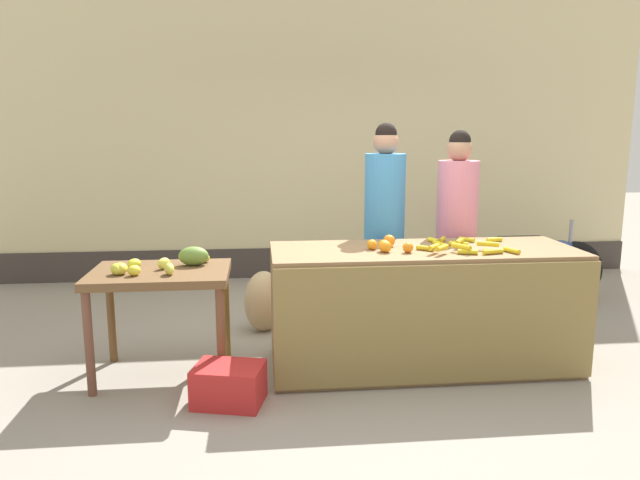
% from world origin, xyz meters
% --- Properties ---
extents(ground_plane, '(24.00, 24.00, 0.00)m').
position_xyz_m(ground_plane, '(0.00, 0.00, 0.00)').
color(ground_plane, gray).
extents(market_wall_back, '(7.85, 0.23, 3.32)m').
position_xyz_m(market_wall_back, '(0.00, 2.98, 1.63)').
color(market_wall_back, beige).
rests_on(market_wall_back, ground).
extents(fruit_stall_counter, '(2.26, 0.84, 0.91)m').
position_xyz_m(fruit_stall_counter, '(0.47, -0.01, 0.45)').
color(fruit_stall_counter, olive).
rests_on(fruit_stall_counter, ground).
extents(side_table_wooden, '(0.97, 0.71, 0.79)m').
position_xyz_m(side_table_wooden, '(-1.46, 0.00, 0.68)').
color(side_table_wooden, brown).
rests_on(side_table_wooden, ground).
extents(banana_bunch_pile, '(0.76, 0.61, 0.07)m').
position_xyz_m(banana_bunch_pile, '(0.74, -0.06, 0.93)').
color(banana_bunch_pile, gold).
rests_on(banana_bunch_pile, fruit_stall_counter).
extents(orange_pile, '(0.31, 0.33, 0.09)m').
position_xyz_m(orange_pile, '(0.18, -0.05, 0.95)').
color(orange_pile, orange).
rests_on(orange_pile, fruit_stall_counter).
extents(mango_papaya_pile, '(0.67, 0.48, 0.14)m').
position_xyz_m(mango_papaya_pile, '(-1.40, 0.04, 0.84)').
color(mango_papaya_pile, yellow).
rests_on(mango_papaya_pile, side_table_wooden).
extents(vendor_woman_blue_shirt, '(0.34, 0.34, 1.83)m').
position_xyz_m(vendor_woman_blue_shirt, '(0.31, 0.65, 0.92)').
color(vendor_woman_blue_shirt, '#33333D').
rests_on(vendor_woman_blue_shirt, ground).
extents(vendor_woman_pink_shirt, '(0.34, 0.34, 1.77)m').
position_xyz_m(vendor_woman_pink_shirt, '(0.92, 0.61, 0.89)').
color(vendor_woman_pink_shirt, '#33333D').
rests_on(vendor_woman_pink_shirt, ground).
extents(parked_motorcycle, '(1.60, 0.18, 0.88)m').
position_xyz_m(parked_motorcycle, '(2.00, 1.46, 0.40)').
color(parked_motorcycle, black).
rests_on(parked_motorcycle, ground).
extents(produce_crate, '(0.50, 0.42, 0.26)m').
position_xyz_m(produce_crate, '(-0.96, -0.52, 0.13)').
color(produce_crate, red).
rests_on(produce_crate, ground).
extents(produce_sack, '(0.46, 0.43, 0.55)m').
position_xyz_m(produce_sack, '(-0.72, 0.90, 0.27)').
color(produce_sack, tan).
rests_on(produce_sack, ground).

